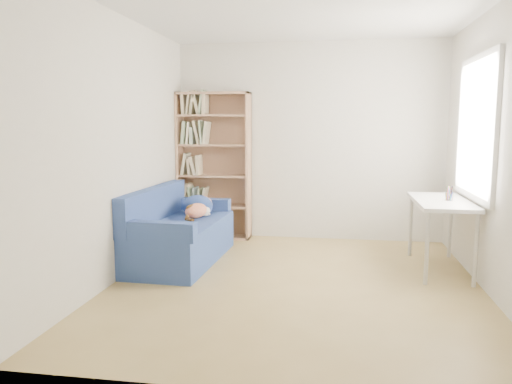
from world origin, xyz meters
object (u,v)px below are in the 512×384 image
at_px(desk, 441,207).
at_px(pen_cup, 449,195).
at_px(sofa, 179,233).
at_px(bookshelf, 214,172).

height_order(desk, pen_cup, pen_cup).
relative_size(sofa, bookshelf, 0.87).
relative_size(sofa, pen_cup, 11.09).
height_order(sofa, pen_cup, pen_cup).
distance_m(bookshelf, pen_cup, 3.00).
bearing_deg(pen_cup, desk, 160.86).
distance_m(bookshelf, desk, 2.94).
distance_m(sofa, desk, 2.85).
bearing_deg(bookshelf, sofa, -95.36).
distance_m(sofa, pen_cup, 2.94).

